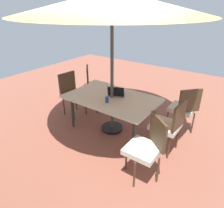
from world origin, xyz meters
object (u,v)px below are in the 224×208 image
chair_northwest (147,145)px  laptop (116,94)px  chair_west (169,124)px  chair_southwest (184,107)px  dining_table (112,100)px  chair_southeast (94,83)px  cup (107,100)px  chair_east (72,92)px  patio_umbrella (112,3)px

chair_northwest → laptop: size_ratio=2.51×
chair_west → chair_southwest: size_ratio=1.00×
dining_table → chair_west: 1.19m
chair_southeast → cup: chair_southeast is taller
chair_east → cup: bearing=-96.8°
cup → chair_west: bearing=-167.4°
patio_umbrella → chair_southwest: patio_umbrella is taller
chair_northwest → chair_southeast: same height
cup → dining_table: bearing=-75.9°
chair_east → chair_southwest: bearing=-66.5°
dining_table → chair_west: chair_west is taller
chair_southeast → cup: size_ratio=8.46×
patio_umbrella → chair_southwest: bearing=-147.0°
chair_northwest → chair_southeast: 2.71m
dining_table → laptop: size_ratio=4.49×
patio_umbrella → dining_table: bearing=0.0°
chair_southwest → chair_southeast: bearing=-48.8°
chair_east → laptop: 1.20m
chair_northwest → chair_southwest: 1.50m
chair_northwest → chair_southwest: size_ratio=1.00×
chair_northwest → chair_west: (-0.04, -0.74, 0.00)m
laptop → dining_table: bearing=52.0°
patio_umbrella → chair_west: size_ratio=3.30×
chair_southeast → cup: (-1.18, 1.01, 0.24)m
chair_west → chair_southwest: same height
chair_west → chair_southwest: bearing=-176.8°
dining_table → laptop: laptop is taller
chair_west → cup: size_ratio=8.46×
chair_east → chair_northwest: bearing=-102.6°
dining_table → chair_east: bearing=-1.5°
patio_umbrella → chair_east: size_ratio=3.30×
laptop → cup: bearing=72.2°
dining_table → patio_umbrella: bearing=0.0°
chair_northwest → chair_west: bearing=126.5°
cup → chair_east: bearing=-12.7°
dining_table → chair_west: (-1.18, -0.01, -0.13)m
laptop → chair_southwest: bearing=-173.2°
chair_southeast → cup: bearing=-172.7°
dining_table → chair_northwest: bearing=147.2°
patio_umbrella → chair_northwest: size_ratio=3.30×
dining_table → chair_northwest: chair_northwest is taller
chair_northwest → dining_table: bearing=-173.3°
chair_southwest → chair_southeast: size_ratio=1.00×
chair_southwest → chair_northwest: bearing=39.7°
chair_northwest → chair_east: (2.29, -0.76, 0.00)m
patio_umbrella → chair_west: patio_umbrella is taller
chair_southwest → laptop: chair_southwest is taller
chair_southwest → chair_east: size_ratio=1.00×
patio_umbrella → laptop: bearing=-105.1°
chair_east → chair_southeast: (-0.03, -0.74, 0.00)m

